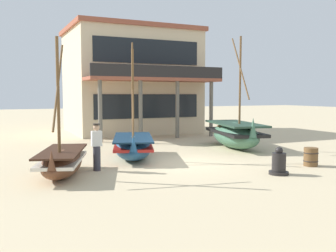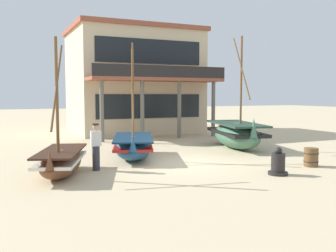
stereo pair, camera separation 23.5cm
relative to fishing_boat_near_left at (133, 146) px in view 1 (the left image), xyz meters
name	(u,v)px [view 1 (the left image)]	position (x,y,z in m)	size (l,w,h in m)	color
ground_plane	(179,163)	(1.24, -1.85, -0.52)	(120.00, 120.00, 0.00)	#CCB78E
fishing_boat_near_left	(133,146)	(0.00, 0.00, 0.00)	(2.76, 4.25, 4.89)	#23517A
fishing_boat_centre_large	(235,134)	(5.76, 0.81, 0.19)	(2.84, 4.91, 5.56)	#427056
fishing_boat_far_right	(62,161)	(-3.31, -2.28, -0.03)	(2.31, 3.67, 4.52)	brown
fisherman_by_hull	(97,147)	(-2.04, -1.90, 0.31)	(0.36, 0.26, 1.68)	#33333D
capstan_winch	(279,164)	(3.40, -5.12, -0.16)	(0.67, 0.67, 0.94)	black
wooden_barrel	(311,157)	(5.52, -4.46, -0.17)	(0.56, 0.56, 0.70)	brown
harbor_building_main	(131,81)	(3.85, 11.14, 3.15)	(8.88, 9.03, 7.34)	beige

